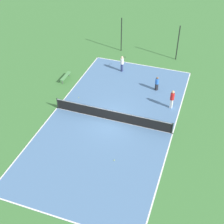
{
  "coord_description": "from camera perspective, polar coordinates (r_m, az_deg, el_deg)",
  "views": [
    {
      "loc": [
        6.8,
        -19.49,
        17.13
      ],
      "look_at": [
        0.0,
        0.0,
        0.9
      ],
      "focal_mm": 50.0,
      "sensor_mm": 36.0,
      "label": 1
    }
  ],
  "objects": [
    {
      "name": "ground_plane",
      "position": [
        26.82,
        0.0,
        -1.51
      ],
      "size": [
        80.0,
        80.0,
        0.0
      ],
      "primitive_type": "plane",
      "color": "#3D7538"
    },
    {
      "name": "court_surface",
      "position": [
        26.82,
        0.0,
        -1.49
      ],
      "size": [
        10.61,
        20.23,
        0.02
      ],
      "color": "#4C729E",
      "rests_on": "ground_plane"
    },
    {
      "name": "tennis_net",
      "position": [
        26.46,
        0.0,
        -0.56
      ],
      "size": [
        10.41,
        0.1,
        1.08
      ],
      "color": "black",
      "rests_on": "court_surface"
    },
    {
      "name": "bench",
      "position": [
        32.27,
        -8.49,
        6.48
      ],
      "size": [
        0.36,
        1.86,
        0.45
      ],
      "rotation": [
        0.0,
        0.0,
        1.57
      ],
      "color": "#4C8C4C",
      "rests_on": "ground_plane"
    },
    {
      "name": "player_near_blue",
      "position": [
        30.37,
        8.22,
        5.31
      ],
      "size": [
        0.51,
        0.51,
        1.46
      ],
      "rotation": [
        0.0,
        0.0,
        0.78
      ],
      "color": "black",
      "rests_on": "court_surface"
    },
    {
      "name": "player_far_white",
      "position": [
        33.06,
        1.85,
        9.01
      ],
      "size": [
        0.42,
        0.96,
        1.75
      ],
      "rotation": [
        0.0,
        0.0,
        1.48
      ],
      "color": "navy",
      "rests_on": "court_surface"
    },
    {
      "name": "player_coach_red",
      "position": [
        28.06,
        10.94,
        2.52
      ],
      "size": [
        0.41,
        0.41,
        1.84
      ],
      "rotation": [
        0.0,
        0.0,
        1.41
      ],
      "color": "white",
      "rests_on": "court_surface"
    },
    {
      "name": "tennis_ball_midcourt",
      "position": [
        29.58,
        -6.13,
        2.68
      ],
      "size": [
        0.07,
        0.07,
        0.07
      ],
      "primitive_type": "sphere",
      "color": "#CCE033",
      "rests_on": "court_surface"
    },
    {
      "name": "tennis_ball_left_sideline",
      "position": [
        23.35,
        0.39,
        -8.81
      ],
      "size": [
        0.07,
        0.07,
        0.07
      ],
      "primitive_type": "sphere",
      "color": "#CCE033",
      "rests_on": "court_surface"
    },
    {
      "name": "fence_post_back_left",
      "position": [
        36.89,
        1.73,
        13.93
      ],
      "size": [
        0.12,
        0.12,
        3.99
      ],
      "color": "black",
      "rests_on": "ground_plane"
    },
    {
      "name": "fence_post_back_right",
      "position": [
        35.67,
        11.96,
        12.23
      ],
      "size": [
        0.12,
        0.12,
        3.99
      ],
      "color": "black",
      "rests_on": "ground_plane"
    }
  ]
}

